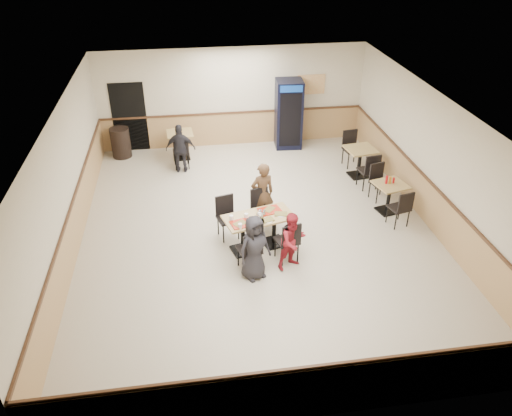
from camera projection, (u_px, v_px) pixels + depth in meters
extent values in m
plane|color=beige|center=(258.00, 230.00, 11.54)|extent=(10.00, 10.00, 0.00)
plane|color=silver|center=(258.00, 106.00, 9.99)|extent=(10.00, 10.00, 0.00)
plane|color=beige|center=(233.00, 97.00, 14.99)|extent=(8.00, 0.00, 8.00)
plane|color=beige|center=(315.00, 344.00, 6.53)|extent=(8.00, 0.00, 8.00)
plane|color=beige|center=(66.00, 186.00, 10.25)|extent=(0.00, 10.00, 10.00)
plane|color=beige|center=(432.00, 160.00, 11.27)|extent=(0.00, 10.00, 10.00)
cube|color=tan|center=(233.00, 129.00, 15.50)|extent=(7.98, 0.03, 1.00)
cube|color=tan|center=(424.00, 199.00, 11.79)|extent=(0.03, 9.98, 1.00)
cube|color=#472B19|center=(233.00, 113.00, 15.21)|extent=(7.98, 0.04, 0.06)
cube|color=black|center=(129.00, 117.00, 14.81)|extent=(1.00, 0.02, 2.10)
cube|color=orange|center=(311.00, 84.00, 15.11)|extent=(0.85, 0.02, 0.60)
cube|color=black|center=(243.00, 250.00, 10.84)|extent=(0.57, 0.57, 0.04)
cylinder|color=black|center=(243.00, 235.00, 10.64)|extent=(0.09, 0.09, 0.71)
cube|color=tan|center=(243.00, 221.00, 10.45)|extent=(0.89, 0.89, 0.04)
cube|color=black|center=(274.00, 242.00, 11.08)|extent=(0.57, 0.57, 0.04)
cylinder|color=black|center=(274.00, 228.00, 10.89)|extent=(0.09, 0.09, 0.71)
cube|color=tan|center=(274.00, 214.00, 10.70)|extent=(0.89, 0.89, 0.04)
imported|color=#232227|center=(254.00, 248.00, 9.75)|extent=(0.81, 0.69, 1.40)
imported|color=maroon|center=(293.00, 241.00, 10.06)|extent=(0.76, 0.70, 1.26)
imported|color=#503722|center=(262.00, 194.00, 11.44)|extent=(0.63, 0.48, 1.54)
imported|color=#232227|center=(181.00, 149.00, 13.76)|extent=(0.84, 0.42, 1.39)
cube|color=#AE1E0B|center=(270.00, 210.00, 10.76)|extent=(0.54, 0.45, 0.02)
cube|color=#AE1E0B|center=(242.00, 223.00, 10.32)|extent=(0.54, 0.45, 0.02)
cylinder|color=white|center=(267.00, 220.00, 10.43)|extent=(0.24, 0.24, 0.01)
cube|color=#A68040|center=(267.00, 220.00, 10.43)|extent=(0.32, 0.26, 0.02)
cylinder|color=white|center=(258.00, 222.00, 10.38)|extent=(0.24, 0.24, 0.01)
cube|color=#A68040|center=(258.00, 221.00, 10.37)|extent=(0.28, 0.18, 0.02)
cylinder|color=white|center=(269.00, 210.00, 10.79)|extent=(0.24, 0.24, 0.01)
cube|color=#A68040|center=(269.00, 209.00, 10.79)|extent=(0.31, 0.32, 0.02)
cylinder|color=white|center=(281.00, 214.00, 10.64)|extent=(0.24, 0.24, 0.01)
cube|color=#A68040|center=(281.00, 214.00, 10.63)|extent=(0.30, 0.23, 0.02)
cylinder|color=white|center=(240.00, 224.00, 10.31)|extent=(0.24, 0.24, 0.01)
cube|color=#A68040|center=(240.00, 224.00, 10.30)|extent=(0.33, 0.30, 0.02)
cylinder|color=white|center=(240.00, 226.00, 10.16)|extent=(0.08, 0.08, 0.11)
cylinder|color=white|center=(231.00, 218.00, 10.43)|extent=(0.08, 0.08, 0.11)
cylinder|color=white|center=(246.00, 216.00, 10.49)|extent=(0.08, 0.08, 0.11)
cylinder|color=white|center=(250.00, 225.00, 10.20)|extent=(0.08, 0.08, 0.11)
cylinder|color=#A0A5B2|center=(260.00, 212.00, 10.59)|extent=(0.07, 0.07, 0.12)
cylinder|color=#A0A5B2|center=(264.00, 213.00, 10.58)|extent=(0.07, 0.07, 0.12)
ellipsoid|color=white|center=(260.00, 215.00, 10.53)|extent=(0.16, 0.16, 0.11)
cube|color=black|center=(387.00, 210.00, 12.25)|extent=(0.55, 0.55, 0.04)
cylinder|color=black|center=(389.00, 198.00, 12.06)|extent=(0.09, 0.09, 0.69)
cube|color=tan|center=(391.00, 185.00, 11.88)|extent=(0.85, 0.85, 0.04)
cube|color=black|center=(358.00, 175.00, 13.86)|extent=(0.56, 0.56, 0.04)
cylinder|color=black|center=(359.00, 162.00, 13.66)|extent=(0.10, 0.10, 0.75)
cube|color=tan|center=(361.00, 149.00, 13.46)|extent=(0.87, 0.87, 0.04)
cylinder|color=#BA0D12|center=(387.00, 180.00, 11.85)|extent=(0.06, 0.06, 0.20)
cylinder|color=#B27417|center=(390.00, 180.00, 11.87)|extent=(0.06, 0.06, 0.17)
cylinder|color=#BA0D12|center=(394.00, 180.00, 11.89)|extent=(0.05, 0.05, 0.14)
cube|color=black|center=(182.00, 157.00, 14.87)|extent=(0.51, 0.51, 0.04)
cylinder|color=black|center=(181.00, 145.00, 14.67)|extent=(0.10, 0.10, 0.72)
cube|color=tan|center=(180.00, 133.00, 14.48)|extent=(0.79, 0.79, 0.04)
cube|color=black|center=(288.00, 114.00, 15.10)|extent=(0.83, 0.81, 2.07)
cube|color=black|center=(290.00, 120.00, 14.80)|extent=(0.63, 0.06, 1.63)
cube|color=#0E3B9A|center=(292.00, 89.00, 14.29)|extent=(0.65, 0.06, 0.20)
cylinder|color=black|center=(121.00, 143.00, 14.73)|extent=(0.56, 0.56, 0.89)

